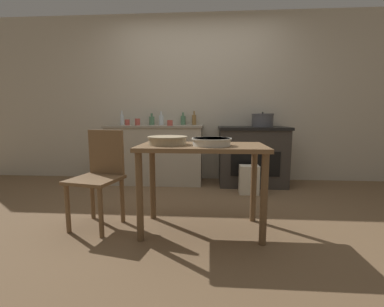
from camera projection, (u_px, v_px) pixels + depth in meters
ground_plane at (189, 214)px, 2.66m from camera, size 14.00×14.00×0.00m
wall_back at (197, 99)px, 4.04m from camera, size 8.00×0.07×2.55m
counter_cabinet at (156, 154)px, 3.90m from camera, size 1.42×0.58×0.87m
stove at (252, 156)px, 3.77m from camera, size 0.99×0.64×0.85m
work_table at (202, 160)px, 2.19m from camera, size 1.07×0.56×0.76m
chair at (100, 174)px, 2.34m from camera, size 0.47×0.47×0.87m
flour_sack at (249, 180)px, 3.33m from camera, size 0.25×0.17×0.37m
stock_pot at (262, 120)px, 3.74m from camera, size 0.32×0.32×0.21m
mixing_bowl_large at (168, 140)px, 2.18m from camera, size 0.34×0.34×0.07m
mixing_bowl_small at (212, 141)px, 2.10m from camera, size 0.33×0.33×0.06m
bottle_far_left at (183, 120)px, 4.01m from camera, size 0.07×0.07×0.19m
bottle_left at (161, 120)px, 3.92m from camera, size 0.07×0.07×0.21m
bottle_mid_left at (194, 120)px, 3.98m from camera, size 0.06×0.06×0.21m
bottle_center_left at (152, 120)px, 3.96m from camera, size 0.08×0.08×0.18m
bottle_center at (122, 119)px, 4.03m from camera, size 0.06×0.06×0.22m
cup_center_right at (170, 123)px, 3.65m from camera, size 0.08×0.08×0.08m
cup_mid_right at (138, 122)px, 3.77m from camera, size 0.07×0.07×0.10m
cup_right at (127, 122)px, 3.78m from camera, size 0.07×0.07×0.09m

